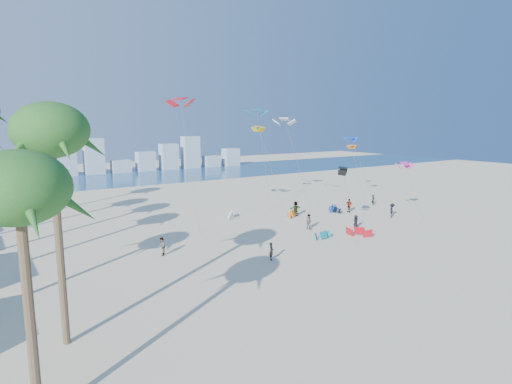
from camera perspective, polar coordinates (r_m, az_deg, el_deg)
ground at (r=33.18m, az=11.40°, el=-11.92°), size 220.00×220.00×0.00m
ocean at (r=96.93m, az=-20.33°, el=1.65°), size 220.00×220.00×0.00m
kitesurfer_near at (r=37.45m, az=2.08°, el=-7.97°), size 0.64×0.69×1.58m
kitesurfer_mid at (r=48.36m, az=7.10°, el=-3.97°), size 0.89×1.01×1.75m
kitesurfers_far at (r=52.87m, az=9.07°, el=-2.84°), size 35.49×9.67×1.93m
grounded_kites at (r=51.80m, az=7.17°, el=-3.60°), size 16.38×17.88×0.90m
flying_kites at (r=55.93m, az=3.93°, el=8.65°), size 36.46×24.64×15.22m
distant_skyline at (r=106.07m, az=-22.33°, el=3.82°), size 85.00×3.00×8.40m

